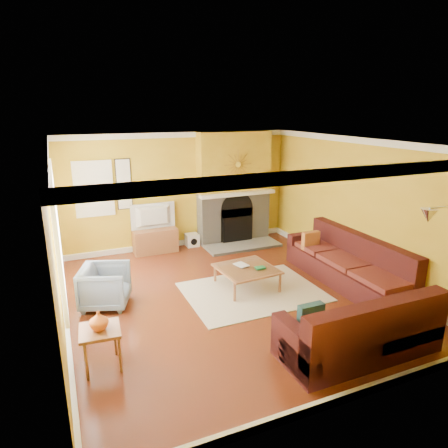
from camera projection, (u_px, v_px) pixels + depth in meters
name	position (u px, v px, depth m)	size (l,w,h in m)	color
floor	(229.00, 296.00, 7.14)	(5.50, 6.00, 0.02)	maroon
ceiling	(230.00, 142.00, 6.38)	(5.50, 6.00, 0.02)	white
wall_back	(178.00, 191.00, 9.41)	(5.50, 0.02, 2.70)	gold
wall_front	(348.00, 298.00, 4.10)	(5.50, 0.02, 2.70)	gold
wall_left	(54.00, 244.00, 5.72)	(0.02, 6.00, 2.70)	gold
wall_right	(359.00, 208.00, 7.80)	(0.02, 6.00, 2.70)	gold
baseboard	(229.00, 293.00, 7.12)	(5.50, 6.00, 0.12)	white
crown_molding	(230.00, 146.00, 6.40)	(5.50, 6.00, 0.12)	white
window_left_near	(54.00, 213.00, 6.84)	(0.06, 1.22, 1.72)	white
window_left_far	(57.00, 247.00, 5.16)	(0.06, 1.22, 1.72)	white
window_back	(94.00, 189.00, 8.60)	(0.82, 0.06, 1.22)	white
wall_art	(124.00, 184.00, 8.84)	(0.34, 0.04, 1.14)	white
fireplace	(234.00, 188.00, 9.74)	(1.80, 0.40, 2.70)	gray
mantel	(238.00, 194.00, 9.55)	(1.92, 0.22, 0.08)	white
hearth	(243.00, 246.00, 9.62)	(1.80, 0.70, 0.06)	gray
sunburst	(238.00, 164.00, 9.37)	(0.70, 0.04, 0.70)	olive
rug	(253.00, 292.00, 7.27)	(2.40, 1.80, 0.02)	beige
sectional_sofa	(318.00, 278.00, 6.78)	(2.94, 3.78, 0.90)	#451616
coffee_table	(247.00, 277.00, 7.42)	(1.00, 1.00, 0.40)	white
media_console	(155.00, 240.00, 9.24)	(1.00, 0.45, 0.55)	#935B35
tv	(154.00, 217.00, 9.08)	(1.02, 0.13, 0.59)	black
subwoofer	(192.00, 240.00, 9.67)	(0.30, 0.30, 0.30)	white
armchair	(105.00, 286.00, 6.69)	(0.76, 0.78, 0.71)	slate
side_table	(101.00, 348.00, 5.10)	(0.50, 0.50, 0.55)	#935B35
vase	(99.00, 320.00, 4.99)	(0.24, 0.24, 0.25)	orange
book	(237.00, 266.00, 7.39)	(0.20, 0.27, 0.03)	white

